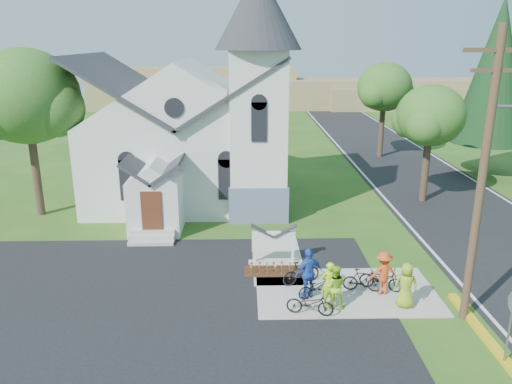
{
  "coord_description": "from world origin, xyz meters",
  "views": [
    {
      "loc": [
        -2.46,
        -17.0,
        9.5
      ],
      "look_at": [
        -1.93,
        5.0,
        2.76
      ],
      "focal_mm": 35.0,
      "sensor_mm": 36.0,
      "label": 1
    }
  ],
  "objects_px": {
    "cyclist_4": "(406,285)",
    "utility_pole": "(485,171)",
    "cyclist_3": "(383,273)",
    "bike_4": "(381,279)",
    "bike_2": "(317,287)",
    "cyclist_2": "(309,273)",
    "bike_0": "(310,303)",
    "cyclist_1": "(335,286)",
    "cyclist_0": "(329,284)",
    "bike_3": "(363,280)",
    "bike_1": "(301,272)",
    "church_sign": "(274,242)"
  },
  "relations": [
    {
      "from": "cyclist_0",
      "to": "cyclist_1",
      "type": "relative_size",
      "value": 1.05
    },
    {
      "from": "cyclist_0",
      "to": "bike_2",
      "type": "distance_m",
      "value": 0.85
    },
    {
      "from": "cyclist_0",
      "to": "bike_0",
      "type": "bearing_deg",
      "value": 27.72
    },
    {
      "from": "bike_2",
      "to": "cyclist_3",
      "type": "relative_size",
      "value": 0.93
    },
    {
      "from": "cyclist_0",
      "to": "cyclist_3",
      "type": "bearing_deg",
      "value": -170.77
    },
    {
      "from": "utility_pole",
      "to": "bike_4",
      "type": "xyz_separation_m",
      "value": [
        -2.47,
        2.09,
        -4.9
      ]
    },
    {
      "from": "bike_0",
      "to": "cyclist_2",
      "type": "xyz_separation_m",
      "value": [
        0.09,
        1.29,
        0.54
      ]
    },
    {
      "from": "bike_2",
      "to": "bike_4",
      "type": "height_order",
      "value": "bike_4"
    },
    {
      "from": "bike_0",
      "to": "cyclist_1",
      "type": "relative_size",
      "value": 1.03
    },
    {
      "from": "cyclist_2",
      "to": "bike_3",
      "type": "bearing_deg",
      "value": 166.04
    },
    {
      "from": "bike_1",
      "to": "bike_4",
      "type": "relative_size",
      "value": 0.97
    },
    {
      "from": "bike_2",
      "to": "cyclist_4",
      "type": "distance_m",
      "value": 3.26
    },
    {
      "from": "bike_0",
      "to": "cyclist_4",
      "type": "distance_m",
      "value": 3.61
    },
    {
      "from": "bike_4",
      "to": "cyclist_0",
      "type": "bearing_deg",
      "value": 140.44
    },
    {
      "from": "church_sign",
      "to": "cyclist_0",
      "type": "bearing_deg",
      "value": -64.34
    },
    {
      "from": "cyclist_3",
      "to": "church_sign",
      "type": "bearing_deg",
      "value": -43.59
    },
    {
      "from": "church_sign",
      "to": "cyclist_2",
      "type": "distance_m",
      "value": 3.31
    },
    {
      "from": "bike_1",
      "to": "bike_4",
      "type": "xyz_separation_m",
      "value": [
        3.09,
        -0.57,
        -0.05
      ]
    },
    {
      "from": "bike_2",
      "to": "church_sign",
      "type": "bearing_deg",
      "value": 2.9
    },
    {
      "from": "bike_3",
      "to": "bike_4",
      "type": "distance_m",
      "value": 0.76
    },
    {
      "from": "bike_1",
      "to": "bike_2",
      "type": "distance_m",
      "value": 1.19
    },
    {
      "from": "cyclist_2",
      "to": "cyclist_4",
      "type": "distance_m",
      "value": 3.57
    },
    {
      "from": "bike_1",
      "to": "cyclist_4",
      "type": "bearing_deg",
      "value": -140.32
    },
    {
      "from": "bike_0",
      "to": "church_sign",
      "type": "bearing_deg",
      "value": 26.52
    },
    {
      "from": "utility_pole",
      "to": "cyclist_2",
      "type": "bearing_deg",
      "value": 163.64
    },
    {
      "from": "cyclist_1",
      "to": "cyclist_3",
      "type": "relative_size",
      "value": 0.95
    },
    {
      "from": "cyclist_4",
      "to": "utility_pole",
      "type": "bearing_deg",
      "value": 167.76
    },
    {
      "from": "church_sign",
      "to": "cyclist_2",
      "type": "relative_size",
      "value": 1.11
    },
    {
      "from": "bike_0",
      "to": "bike_3",
      "type": "relative_size",
      "value": 1.1
    },
    {
      "from": "bike_0",
      "to": "bike_1",
      "type": "height_order",
      "value": "bike_1"
    },
    {
      "from": "church_sign",
      "to": "cyclist_3",
      "type": "bearing_deg",
      "value": -35.84
    },
    {
      "from": "cyclist_3",
      "to": "bike_4",
      "type": "relative_size",
      "value": 1.02
    },
    {
      "from": "cyclist_2",
      "to": "cyclist_3",
      "type": "distance_m",
      "value": 2.92
    },
    {
      "from": "cyclist_1",
      "to": "cyclist_2",
      "type": "bearing_deg",
      "value": -31.75
    },
    {
      "from": "cyclist_2",
      "to": "bike_4",
      "type": "relative_size",
      "value": 1.15
    },
    {
      "from": "bike_0",
      "to": "cyclist_4",
      "type": "height_order",
      "value": "cyclist_4"
    },
    {
      "from": "utility_pole",
      "to": "bike_3",
      "type": "distance_m",
      "value": 6.18
    },
    {
      "from": "bike_2",
      "to": "cyclist_3",
      "type": "xyz_separation_m",
      "value": [
        2.57,
        0.21,
        0.45
      ]
    },
    {
      "from": "bike_0",
      "to": "cyclist_1",
      "type": "bearing_deg",
      "value": -48.95
    },
    {
      "from": "bike_3",
      "to": "cyclist_1",
      "type": "bearing_deg",
      "value": 141.86
    },
    {
      "from": "cyclist_0",
      "to": "bike_1",
      "type": "distance_m",
      "value": 1.95
    },
    {
      "from": "cyclist_1",
      "to": "church_sign",
      "type": "bearing_deg",
      "value": -52.48
    },
    {
      "from": "cyclist_0",
      "to": "bike_1",
      "type": "relative_size",
      "value": 1.05
    },
    {
      "from": "bike_2",
      "to": "bike_4",
      "type": "relative_size",
      "value": 0.94
    },
    {
      "from": "utility_pole",
      "to": "cyclist_2",
      "type": "xyz_separation_m",
      "value": [
        -5.42,
        1.59,
        -4.36
      ]
    },
    {
      "from": "utility_pole",
      "to": "bike_2",
      "type": "relative_size",
      "value": 6.19
    },
    {
      "from": "cyclist_2",
      "to": "bike_4",
      "type": "xyz_separation_m",
      "value": [
        2.95,
        0.5,
        -0.54
      ]
    },
    {
      "from": "utility_pole",
      "to": "cyclist_1",
      "type": "xyz_separation_m",
      "value": [
        -4.55,
        0.81,
        -4.53
      ]
    },
    {
      "from": "cyclist_3",
      "to": "utility_pole",
      "type": "bearing_deg",
      "value": 137.02
    },
    {
      "from": "bike_3",
      "to": "cyclist_2",
      "type": "bearing_deg",
      "value": 110.47
    }
  ]
}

